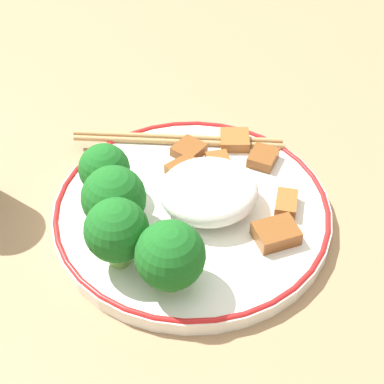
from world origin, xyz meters
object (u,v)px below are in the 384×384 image
(plate, at_px, (192,212))
(broccoli_back_center, at_px, (114,198))
(broccoli_back_right, at_px, (117,231))
(broccoli_back_left, at_px, (104,170))
(chopsticks, at_px, (177,139))
(broccoli_mid_left, at_px, (170,256))

(plate, height_order, broccoli_back_center, broccoli_back_center)
(broccoli_back_right, bearing_deg, broccoli_back_left, -85.53)
(chopsticks, bearing_deg, broccoli_mid_left, 80.84)
(plate, height_order, chopsticks, chopsticks)
(plate, bearing_deg, chopsticks, -89.44)
(chopsticks, bearing_deg, broccoli_back_right, 65.16)
(broccoli_mid_left, bearing_deg, broccoli_back_right, -37.36)
(broccoli_back_left, relative_size, broccoli_back_right, 0.86)
(broccoli_back_left, distance_m, broccoli_back_right, 0.08)
(broccoli_back_center, relative_size, broccoli_mid_left, 0.98)
(broccoli_back_left, bearing_deg, plate, 158.85)
(broccoli_back_right, xyz_separation_m, chopsticks, (-0.07, -0.15, -0.03))
(broccoli_mid_left, bearing_deg, broccoli_back_left, -67.62)
(broccoli_back_right, height_order, chopsticks, broccoli_back_right)
(broccoli_back_center, xyz_separation_m, chopsticks, (-0.07, -0.10, -0.03))
(broccoli_back_right, bearing_deg, broccoli_back_center, -89.79)
(plate, distance_m, broccoli_mid_left, 0.09)
(plate, relative_size, broccoli_back_right, 3.95)
(plate, distance_m, broccoli_back_center, 0.08)
(broccoli_back_right, height_order, broccoli_mid_left, broccoli_back_right)
(broccoli_back_left, distance_m, broccoli_mid_left, 0.12)
(broccoli_back_right, bearing_deg, broccoli_mid_left, 142.64)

